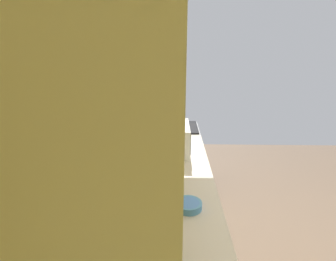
# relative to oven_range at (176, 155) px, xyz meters

# --- Properties ---
(wall_back) EXTENTS (4.33, 0.12, 2.83)m
(wall_back) POSITION_rel_oven_range_xyz_m (-1.68, 0.38, 0.96)
(wall_back) COLOR #EDDC81
(wall_back) RESTS_ON ground_plane
(upper_cabinets) EXTENTS (2.37, 0.31, 0.61)m
(upper_cabinets) POSITION_rel_oven_range_xyz_m (-2.04, 0.16, 1.35)
(upper_cabinets) COLOR beige
(oven_range) EXTENTS (0.62, 0.65, 1.06)m
(oven_range) POSITION_rel_oven_range_xyz_m (0.00, 0.00, 0.00)
(oven_range) COLOR #B7BABF
(oven_range) RESTS_ON ground_plane
(microwave) EXTENTS (0.53, 0.33, 0.30)m
(microwave) POSITION_rel_oven_range_xyz_m (-0.88, 0.02, 0.58)
(microwave) COLOR white
(microwave) RESTS_ON counter_run
(bowl) EXTENTS (0.19, 0.19, 0.05)m
(bowl) POSITION_rel_oven_range_xyz_m (-1.94, -0.08, 0.45)
(bowl) COLOR #4C8CBF
(bowl) RESTS_ON counter_run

